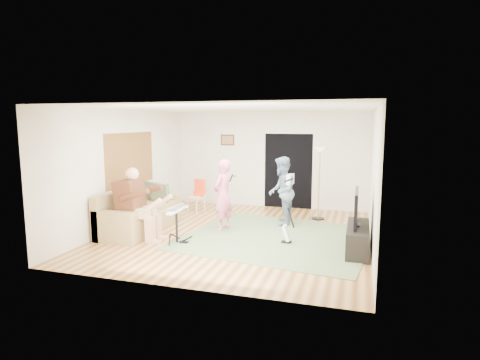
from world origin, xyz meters
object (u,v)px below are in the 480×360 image
object	(u,v)px
guitar_spare	(287,233)
television	(356,207)
torchiere_lamp	(319,171)
tv_cabinet	(358,239)
dining_chair	(197,200)
drum_kit	(177,227)
singer	(223,195)
sofa	(137,216)
guitarist	(282,191)

from	to	relation	value
guitar_spare	television	world-z (taller)	television
torchiere_lamp	tv_cabinet	world-z (taller)	torchiere_lamp
dining_chair	torchiere_lamp	bearing A→B (deg)	20.65
television	drum_kit	bearing A→B (deg)	-171.88
singer	torchiere_lamp	world-z (taller)	torchiere_lamp
guitar_spare	dining_chair	xyz separation A→B (m)	(-2.86, 2.13, 0.10)
sofa	torchiere_lamp	xyz separation A→B (m)	(3.83, 2.19, 0.92)
dining_chair	television	bearing A→B (deg)	-9.38
sofa	singer	bearing A→B (deg)	16.96
guitarist	drum_kit	bearing A→B (deg)	-47.51
guitar_spare	dining_chair	bearing A→B (deg)	143.38
guitarist	tv_cabinet	distance (m)	2.40
torchiere_lamp	guitarist	bearing A→B (deg)	-133.49
singer	tv_cabinet	size ratio (longest dim) A/B	1.14
singer	dining_chair	size ratio (longest dim) A/B	1.83
sofa	tv_cabinet	distance (m)	4.81
television	dining_chair	bearing A→B (deg)	151.60
drum_kit	guitarist	xyz separation A→B (m)	(1.74, 2.02, 0.49)
guitar_spare	dining_chair	world-z (taller)	dining_chair
television	sofa	bearing A→B (deg)	178.10
guitarist	torchiere_lamp	size ratio (longest dim) A/B	0.90
torchiere_lamp	drum_kit	bearing A→B (deg)	-131.59
sofa	television	xyz separation A→B (m)	(4.75, -0.16, 0.54)
sofa	torchiere_lamp	size ratio (longest dim) A/B	1.27
singer	tv_cabinet	distance (m)	3.08
sofa	torchiere_lamp	bearing A→B (deg)	29.83
sofa	singer	world-z (taller)	singer
drum_kit	guitarist	distance (m)	2.71
drum_kit	television	distance (m)	3.52
guitar_spare	television	bearing A→B (deg)	-5.77
guitarist	tv_cabinet	world-z (taller)	guitarist
sofa	guitar_spare	xyz separation A→B (m)	(3.43, -0.02, -0.10)
dining_chair	guitar_spare	bearing A→B (deg)	-17.61
drum_kit	guitarist	bearing A→B (deg)	49.21
sofa	guitar_spare	size ratio (longest dim) A/B	3.10
singer	dining_chair	world-z (taller)	singer
sofa	drum_kit	size ratio (longest dim) A/B	3.10
dining_chair	drum_kit	bearing A→B (deg)	-56.12
sofa	singer	size ratio (longest dim) A/B	1.43
guitarist	guitar_spare	bearing A→B (deg)	8.83
drum_kit	tv_cabinet	size ratio (longest dim) A/B	0.53
guitarist	guitar_spare	xyz separation A→B (m)	(0.39, -1.39, -0.60)
guitar_spare	tv_cabinet	bearing A→B (deg)	-5.57
drum_kit	tv_cabinet	bearing A→B (deg)	8.01
guitar_spare	torchiere_lamp	size ratio (longest dim) A/B	0.41
dining_chair	television	size ratio (longest dim) A/B	0.78
torchiere_lamp	dining_chair	world-z (taller)	torchiere_lamp
drum_kit	dining_chair	xyz separation A→B (m)	(-0.73, 2.75, -0.01)
sofa	guitar_spare	bearing A→B (deg)	-0.41
dining_chair	tv_cabinet	distance (m)	4.80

